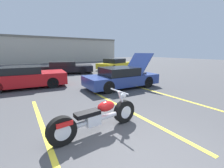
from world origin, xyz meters
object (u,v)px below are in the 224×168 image
object	(u,v)px
show_car_hood_open	(122,77)
parked_car_mid_right_row	(65,68)
parked_car_right_row	(115,64)
parked_car_mid_left_row	(26,77)
motorcycle	(97,117)

from	to	relation	value
show_car_hood_open	parked_car_mid_right_row	distance (m)	7.26
show_car_hood_open	parked_car_right_row	bearing A→B (deg)	60.91
show_car_hood_open	parked_car_mid_left_row	size ratio (longest dim) A/B	0.97
parked_car_mid_left_row	motorcycle	bearing A→B (deg)	-73.78
motorcycle	show_car_hood_open	bearing A→B (deg)	42.41
motorcycle	parked_car_mid_left_row	size ratio (longest dim) A/B	0.57
show_car_hood_open	parked_car_mid_right_row	xyz separation A→B (m)	(-1.17, 7.16, -0.02)
show_car_hood_open	parked_car_right_row	world-z (taller)	show_car_hood_open
parked_car_mid_right_row	motorcycle	bearing A→B (deg)	-82.44
parked_car_right_row	parked_car_mid_left_row	world-z (taller)	parked_car_right_row
parked_car_mid_right_row	show_car_hood_open	bearing A→B (deg)	-61.90
motorcycle	show_car_hood_open	world-z (taller)	show_car_hood_open
motorcycle	parked_car_mid_left_row	world-z (taller)	parked_car_mid_left_row
motorcycle	parked_car_right_row	xyz separation A→B (m)	(7.77, 10.99, 0.18)
show_car_hood_open	parked_car_right_row	distance (m)	8.64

